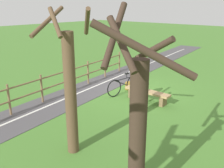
{
  "coord_description": "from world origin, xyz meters",
  "views": [
    {
      "loc": [
        -6.33,
        8.55,
        3.71
      ],
      "look_at": [
        -0.69,
        2.09,
        0.95
      ],
      "focal_mm": 39.26,
      "sensor_mm": 36.0,
      "label": 1
    }
  ],
  "objects_px": {
    "backpack": "(129,86)",
    "bicycle": "(124,85)",
    "bench": "(147,94)",
    "person_seated": "(140,82)",
    "tree_far_left": "(70,88)",
    "tree_by_path": "(137,125)"
  },
  "relations": [
    {
      "from": "tree_by_path",
      "to": "bench",
      "type": "bearing_deg",
      "value": -59.11
    },
    {
      "from": "backpack",
      "to": "bicycle",
      "type": "bearing_deg",
      "value": 106.94
    },
    {
      "from": "bench",
      "to": "tree_by_path",
      "type": "bearing_deg",
      "value": 120.3
    },
    {
      "from": "bench",
      "to": "tree_far_left",
      "type": "bearing_deg",
      "value": 95.89
    },
    {
      "from": "tree_by_path",
      "to": "tree_far_left",
      "type": "height_order",
      "value": "tree_by_path"
    },
    {
      "from": "person_seated",
      "to": "tree_far_left",
      "type": "height_order",
      "value": "tree_far_left"
    },
    {
      "from": "bicycle",
      "to": "backpack",
      "type": "relative_size",
      "value": 5.07
    },
    {
      "from": "person_seated",
      "to": "tree_by_path",
      "type": "xyz_separation_m",
      "value": [
        -3.23,
        4.75,
        0.99
      ]
    },
    {
      "from": "person_seated",
      "to": "bicycle",
      "type": "xyz_separation_m",
      "value": [
        0.85,
        -0.04,
        -0.34
      ]
    },
    {
      "from": "backpack",
      "to": "tree_by_path",
      "type": "xyz_separation_m",
      "value": [
        -4.26,
        5.42,
        1.55
      ]
    },
    {
      "from": "bicycle",
      "to": "tree_by_path",
      "type": "relative_size",
      "value": 0.48
    },
    {
      "from": "bench",
      "to": "person_seated",
      "type": "relative_size",
      "value": 2.9
    },
    {
      "from": "tree_by_path",
      "to": "person_seated",
      "type": "bearing_deg",
      "value": -55.84
    },
    {
      "from": "person_seated",
      "to": "tree_far_left",
      "type": "bearing_deg",
      "value": 100.84
    },
    {
      "from": "bench",
      "to": "tree_by_path",
      "type": "height_order",
      "value": "tree_by_path"
    },
    {
      "from": "bench",
      "to": "person_seated",
      "type": "bearing_deg",
      "value": 0.0
    },
    {
      "from": "bench",
      "to": "tree_far_left",
      "type": "distance_m",
      "value": 4.55
    },
    {
      "from": "bench",
      "to": "tree_by_path",
      "type": "xyz_separation_m",
      "value": [
        -2.85,
        4.76,
        1.41
      ]
    },
    {
      "from": "person_seated",
      "to": "bicycle",
      "type": "relative_size",
      "value": 0.37
    },
    {
      "from": "bench",
      "to": "backpack",
      "type": "relative_size",
      "value": 5.45
    },
    {
      "from": "bench",
      "to": "backpack",
      "type": "bearing_deg",
      "value": -25.64
    },
    {
      "from": "tree_by_path",
      "to": "tree_far_left",
      "type": "relative_size",
      "value": 1.02
    }
  ]
}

